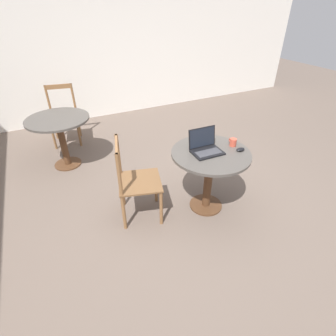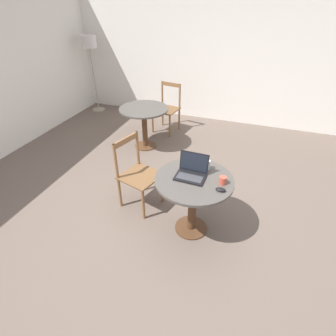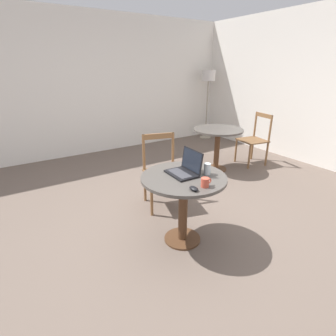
{
  "view_description": "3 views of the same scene",
  "coord_description": "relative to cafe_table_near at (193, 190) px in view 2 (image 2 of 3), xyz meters",
  "views": [
    {
      "loc": [
        -2.08,
        1.18,
        2.09
      ],
      "look_at": [
        -0.05,
        0.18,
        0.61
      ],
      "focal_mm": 28.0,
      "sensor_mm": 36.0,
      "label": 1
    },
    {
      "loc": [
        -2.32,
        -0.76,
        2.34
      ],
      "look_at": [
        -0.02,
        0.07,
        0.71
      ],
      "focal_mm": 28.0,
      "sensor_mm": 36.0,
      "label": 2
    },
    {
      "loc": [
        -1.53,
        -2.14,
        1.73
      ],
      "look_at": [
        -0.05,
        0.16,
        0.65
      ],
      "focal_mm": 28.0,
      "sensor_mm": 36.0,
      "label": 3
    }
  ],
  "objects": [
    {
      "name": "mouse",
      "position": [
        -0.11,
        -0.29,
        0.17
      ],
      "size": [
        0.06,
        0.1,
        0.03
      ],
      "color": "black",
      "rests_on": "cafe_table_near"
    },
    {
      "name": "cafe_table_near",
      "position": [
        0.0,
        0.0,
        0.0
      ],
      "size": [
        0.84,
        0.84,
        0.73
      ],
      "color": "#51331E",
      "rests_on": "ground_plane"
    },
    {
      "name": "drinking_glass",
      "position": [
        0.22,
        -0.08,
        0.21
      ],
      "size": [
        0.07,
        0.07,
        0.11
      ],
      "color": "silver",
      "rests_on": "cafe_table_near"
    },
    {
      "name": "wall_side",
      "position": [
        3.38,
        0.27,
        0.77
      ],
      "size": [
        0.06,
        9.4,
        2.7
      ],
      "color": "white",
      "rests_on": "ground_plane"
    },
    {
      "name": "chair_mid_right",
      "position": [
        2.47,
        1.19,
        -0.12
      ],
      "size": [
        0.51,
        0.51,
        0.93
      ],
      "color": "brown",
      "rests_on": "ground_plane"
    },
    {
      "name": "mug",
      "position": [
        0.02,
        -0.29,
        0.2
      ],
      "size": [
        0.11,
        0.07,
        0.08
      ],
      "color": "#C64C38",
      "rests_on": "cafe_table_near"
    },
    {
      "name": "cafe_table_mid",
      "position": [
        1.68,
        1.33,
        0.0
      ],
      "size": [
        0.84,
        0.84,
        0.73
      ],
      "color": "#51331E",
      "rests_on": "ground_plane"
    },
    {
      "name": "ground_plane",
      "position": [
        0.15,
        0.27,
        -0.58
      ],
      "size": [
        16.0,
        16.0,
        0.0
      ],
      "primitive_type": "plane",
      "color": "#66564C"
    },
    {
      "name": "floor_lamp",
      "position": [
        2.97,
        3.13,
        0.82
      ],
      "size": [
        0.32,
        0.32,
        1.63
      ],
      "color": "#9E937F",
      "rests_on": "ground_plane"
    },
    {
      "name": "laptop",
      "position": [
        0.04,
        0.04,
        0.2
      ],
      "size": [
        0.26,
        0.32,
        0.23
      ],
      "color": "black",
      "rests_on": "cafe_table_near"
    },
    {
      "name": "chair_near_back",
      "position": [
        0.22,
        0.78,
        -0.12
      ],
      "size": [
        0.55,
        0.55,
        0.93
      ],
      "color": "brown",
      "rests_on": "ground_plane"
    }
  ]
}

